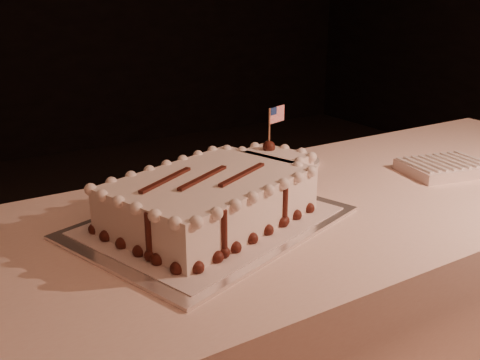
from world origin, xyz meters
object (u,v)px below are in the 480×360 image
cake_board (211,222)px  side_plate (293,161)px  napkin_stack (443,167)px  sheet_cake (219,195)px  banquet_table (299,329)px

cake_board → side_plate: (0.44, 0.27, 0.00)m
cake_board → napkin_stack: 0.76m
napkin_stack → cake_board: bearing=177.0°
sheet_cake → cake_board: bearing=-161.5°
cake_board → sheet_cake: (0.03, 0.01, 0.06)m
sheet_cake → side_plate: (0.41, 0.26, -0.06)m
cake_board → side_plate: size_ratio=3.62×
sheet_cake → banquet_table: bearing=-6.1°
sheet_cake → napkin_stack: sheet_cake is taller
banquet_table → napkin_stack: napkin_stack is taller
banquet_table → cake_board: size_ratio=4.11×
cake_board → napkin_stack: napkin_stack is taller
banquet_table → sheet_cake: (-0.23, 0.02, 0.44)m
napkin_stack → banquet_table: bearing=177.1°
side_plate → sheet_cake: bearing=-148.1°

